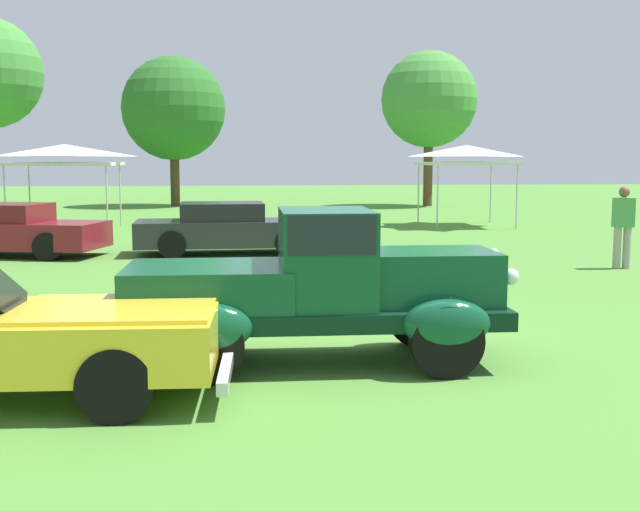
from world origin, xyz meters
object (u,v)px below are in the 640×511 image
at_px(show_car_burgundy, 10,230).
at_px(show_car_charcoal, 228,229).
at_px(feature_pickup_truck, 319,286).
at_px(canopy_tent_left_field, 65,153).
at_px(canopy_tent_center_field, 466,154).
at_px(spectator_between_cars, 623,224).

height_order(show_car_burgundy, show_car_charcoal, same).
distance_m(feature_pickup_truck, show_car_burgundy, 12.22).
relative_size(feature_pickup_truck, canopy_tent_left_field, 1.29).
distance_m(show_car_charcoal, canopy_tent_center_field, 10.79).
relative_size(show_car_charcoal, spectator_between_cars, 2.64).
bearing_deg(show_car_burgundy, show_car_charcoal, -1.46).
distance_m(feature_pickup_truck, spectator_between_cars, 9.90).
bearing_deg(canopy_tent_left_field, canopy_tent_center_field, 0.77).
bearing_deg(spectator_between_cars, show_car_burgundy, 164.48).
bearing_deg(canopy_tent_left_field, show_car_burgundy, -89.64).
distance_m(show_car_burgundy, canopy_tent_center_field, 14.84).
xyz_separation_m(feature_pickup_truck, canopy_tent_center_field, (6.89, 17.57, 1.56)).
distance_m(spectator_between_cars, canopy_tent_left_field, 16.88).
height_order(show_car_burgundy, canopy_tent_center_field, canopy_tent_center_field).
bearing_deg(feature_pickup_truck, show_car_burgundy, 119.84).
relative_size(show_car_burgundy, spectator_between_cars, 2.69).
bearing_deg(feature_pickup_truck, show_car_charcoal, 95.56).
distance_m(show_car_burgundy, show_car_charcoal, 5.06).
xyz_separation_m(canopy_tent_left_field, canopy_tent_center_field, (13.01, 0.18, -0.00)).
xyz_separation_m(show_car_charcoal, spectator_between_cars, (8.07, -3.52, 0.31)).
height_order(show_car_charcoal, spectator_between_cars, spectator_between_cars).
xyz_separation_m(feature_pickup_truck, spectator_between_cars, (7.05, 6.95, 0.05)).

